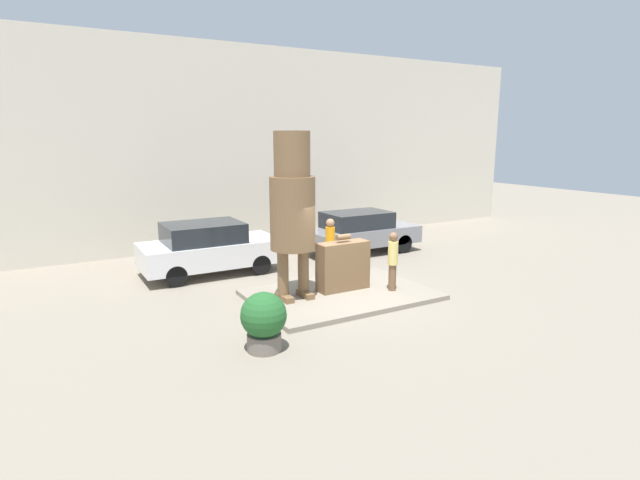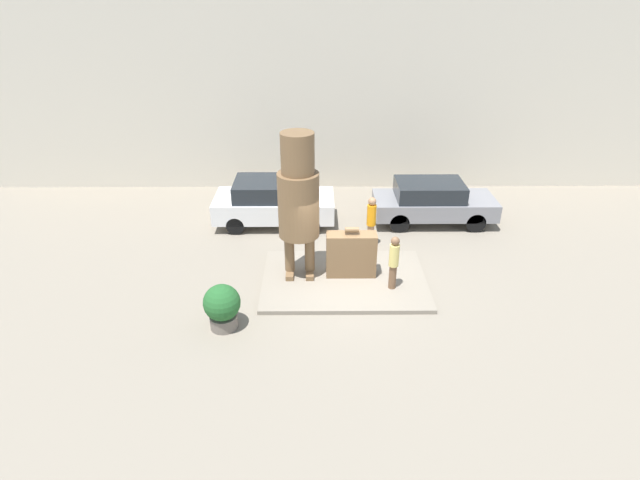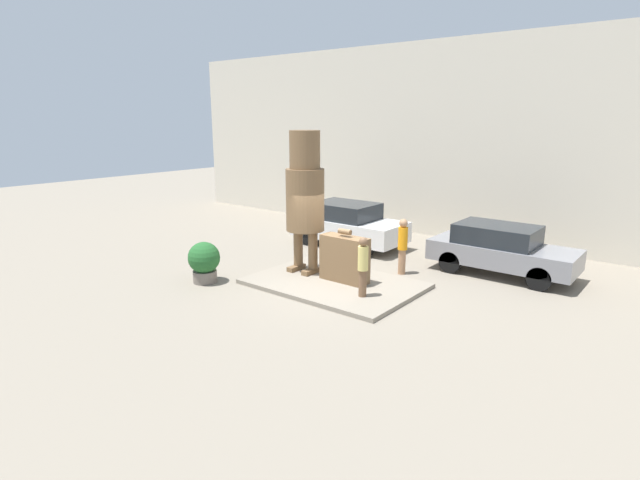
# 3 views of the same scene
# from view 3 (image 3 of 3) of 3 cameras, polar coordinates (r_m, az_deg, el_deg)

# --- Properties ---
(ground_plane) EXTENTS (60.00, 60.00, 0.00)m
(ground_plane) POSITION_cam_3_polar(r_m,az_deg,el_deg) (14.23, 1.64, -5.21)
(ground_plane) COLOR gray
(pedestal) EXTENTS (4.67, 3.22, 0.12)m
(pedestal) POSITION_cam_3_polar(r_m,az_deg,el_deg) (14.21, 1.64, -4.98)
(pedestal) COLOR gray
(pedestal) RESTS_ON ground_plane
(building_backdrop) EXTENTS (28.00, 0.60, 7.51)m
(building_backdrop) POSITION_cam_3_polar(r_m,az_deg,el_deg) (20.19, 15.26, 10.83)
(building_backdrop) COLOR beige
(building_backdrop) RESTS_ON ground_plane
(statue_figure) EXTENTS (1.13, 1.13, 4.17)m
(statue_figure) POSITION_cam_3_polar(r_m,az_deg,el_deg) (14.60, -1.72, 5.62)
(statue_figure) COLOR brown
(statue_figure) RESTS_ON pedestal
(giant_suitcase) EXTENTS (1.42, 0.51, 1.51)m
(giant_suitcase) POSITION_cam_3_polar(r_m,az_deg,el_deg) (14.06, 2.82, -2.14)
(giant_suitcase) COLOR brown
(giant_suitcase) RESTS_ON pedestal
(tourist) EXTENTS (0.27, 0.27, 1.58)m
(tourist) POSITION_cam_3_polar(r_m,az_deg,el_deg) (12.83, 4.93, -2.79)
(tourist) COLOR brown
(tourist) RESTS_ON pedestal
(parked_car_white) EXTENTS (4.15, 1.90, 1.60)m
(parked_car_white) POSITION_cam_3_polar(r_m,az_deg,el_deg) (18.39, 3.22, 1.85)
(parked_car_white) COLOR silver
(parked_car_white) RESTS_ON ground_plane
(parked_car_grey) EXTENTS (4.21, 1.73, 1.52)m
(parked_car_grey) POSITION_cam_3_polar(r_m,az_deg,el_deg) (15.95, 19.95, -0.94)
(parked_car_grey) COLOR gray
(parked_car_grey) RESTS_ON ground_plane
(planter_pot) EXTENTS (0.92, 0.92, 1.19)m
(planter_pot) POSITION_cam_3_polar(r_m,az_deg,el_deg) (14.70, -13.10, -2.34)
(planter_pot) COLOR #70665B
(planter_pot) RESTS_ON ground_plane
(worker_hivis) EXTENTS (0.29, 0.29, 1.71)m
(worker_hivis) POSITION_cam_3_polar(r_m,az_deg,el_deg) (15.21, 9.42, -0.46)
(worker_hivis) COLOR #A87A56
(worker_hivis) RESTS_ON ground_plane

